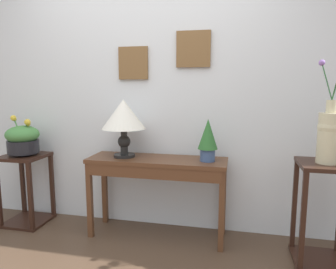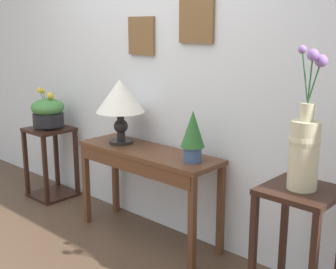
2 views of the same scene
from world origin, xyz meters
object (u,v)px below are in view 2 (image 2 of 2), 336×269
at_px(table_lamp, 120,98).
at_px(planter_bowl_wide_left, 48,112).
at_px(console_table, 146,164).
at_px(pedestal_stand_left, 51,162).
at_px(pedestal_stand_right, 296,256).
at_px(potted_plant_on_console, 193,134).
at_px(flower_vase_tall_right, 305,146).

xyz_separation_m(table_lamp, planter_bowl_wide_left, (-1.03, -0.02, -0.24)).
bearing_deg(console_table, pedestal_stand_left, 179.63).
xyz_separation_m(table_lamp, pedestal_stand_right, (1.63, -0.17, -0.69)).
relative_size(potted_plant_on_console, flower_vase_tall_right, 0.48).
relative_size(pedestal_stand_left, pedestal_stand_right, 0.87).
distance_m(table_lamp, flower_vase_tall_right, 1.64).
height_order(potted_plant_on_console, pedestal_stand_left, potted_plant_on_console).
bearing_deg(flower_vase_tall_right, table_lamp, 174.17).
bearing_deg(pedestal_stand_right, console_table, 173.86).
bearing_deg(console_table, potted_plant_on_console, 2.80).
relative_size(table_lamp, pedestal_stand_left, 0.74).
relative_size(pedestal_stand_left, planter_bowl_wide_left, 1.78).
bearing_deg(potted_plant_on_console, console_table, -177.20).
xyz_separation_m(table_lamp, flower_vase_tall_right, (1.64, -0.17, -0.06)).
relative_size(console_table, pedestal_stand_left, 1.77).
height_order(table_lamp, potted_plant_on_console, table_lamp).
bearing_deg(planter_bowl_wide_left, pedestal_stand_left, 140.11).
relative_size(table_lamp, flower_vase_tall_right, 0.69).
bearing_deg(planter_bowl_wide_left, flower_vase_tall_right, -3.26).
height_order(table_lamp, pedestal_stand_left, table_lamp).
xyz_separation_m(potted_plant_on_console, pedestal_stand_left, (-1.77, -0.01, -0.57)).
bearing_deg(pedestal_stand_left, potted_plant_on_console, 0.43).
height_order(potted_plant_on_console, planter_bowl_wide_left, potted_plant_on_console).
bearing_deg(planter_bowl_wide_left, potted_plant_on_console, 0.43).
xyz_separation_m(planter_bowl_wide_left, flower_vase_tall_right, (2.66, -0.15, 0.18)).
bearing_deg(pedestal_stand_right, potted_plant_on_console, 169.48).
bearing_deg(table_lamp, potted_plant_on_console, -0.14).
bearing_deg(potted_plant_on_console, pedestal_stand_left, -179.57).
relative_size(planter_bowl_wide_left, pedestal_stand_right, 0.49).
height_order(planter_bowl_wide_left, flower_vase_tall_right, flower_vase_tall_right).
distance_m(table_lamp, pedestal_stand_left, 1.26).
bearing_deg(pedestal_stand_right, flower_vase_tall_right, -7.26).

